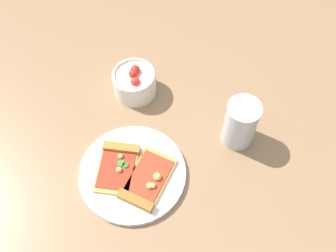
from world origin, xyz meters
TOP-DOWN VIEW (x-y plane):
  - ground_plane at (0.00, 0.00)m, footprint 2.40×2.40m
  - plate at (-0.03, -0.03)m, footprint 0.24×0.24m
  - pizza_slice_near at (-0.02, -0.07)m, footprint 0.16×0.13m
  - pizza_slice_far at (-0.04, 0.00)m, footprint 0.15×0.14m
  - salad_bowl at (0.13, 0.14)m, footprint 0.11×0.11m
  - soda_glass at (0.22, -0.13)m, footprint 0.08×0.08m

SIDE VIEW (x-z plane):
  - ground_plane at x=0.00m, z-range 0.00..0.00m
  - plate at x=-0.03m, z-range 0.00..0.01m
  - pizza_slice_far at x=-0.04m, z-range 0.01..0.03m
  - pizza_slice_near at x=-0.02m, z-range 0.01..0.03m
  - salad_bowl at x=0.13m, z-range 0.00..0.08m
  - soda_glass at x=0.22m, z-range -0.01..0.12m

